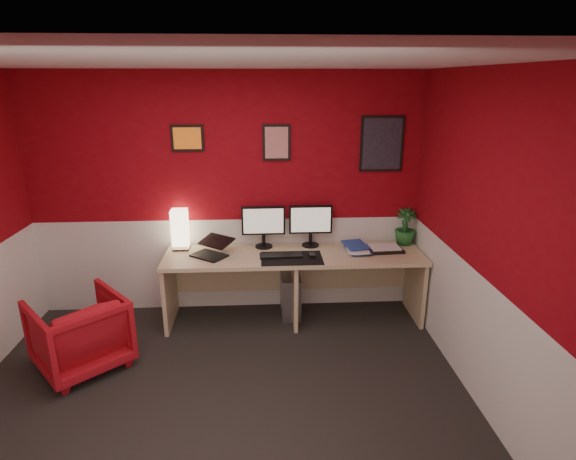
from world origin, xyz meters
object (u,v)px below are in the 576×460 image
(desk, at_px, (294,287))
(pc_tower, at_px, (290,294))
(laptop, at_px, (209,246))
(monitor_right, at_px, (311,219))
(zen_tray, at_px, (385,249))
(armchair, at_px, (80,333))
(potted_plant, at_px, (405,227))
(shoji_lamp, at_px, (180,231))
(monitor_left, at_px, (263,221))

(desk, xyz_separation_m, pc_tower, (-0.03, 0.14, -0.14))
(laptop, bearing_deg, monitor_right, 51.00)
(zen_tray, bearing_deg, pc_tower, 174.68)
(desk, height_order, laptop, laptop)
(laptop, relative_size, armchair, 0.46)
(potted_plant, distance_m, pc_tower, 1.41)
(laptop, xyz_separation_m, zen_tray, (1.78, 0.07, -0.09))
(potted_plant, bearing_deg, desk, -169.07)
(laptop, bearing_deg, pc_tower, 48.08)
(laptop, bearing_deg, shoji_lamp, -179.87)
(potted_plant, xyz_separation_m, armchair, (-3.10, -0.96, -0.60))
(monitor_left, bearing_deg, shoji_lamp, -179.51)
(shoji_lamp, relative_size, pc_tower, 0.89)
(laptop, bearing_deg, potted_plant, 44.20)
(monitor_left, relative_size, potted_plant, 1.50)
(monitor_right, distance_m, zen_tray, 0.82)
(monitor_right, relative_size, armchair, 0.81)
(desk, xyz_separation_m, zen_tray, (0.93, 0.05, 0.38))
(monitor_left, xyz_separation_m, monitor_right, (0.49, 0.01, 0.00))
(monitor_left, relative_size, armchair, 0.81)
(zen_tray, height_order, armchair, zen_tray)
(zen_tray, bearing_deg, desk, -177.11)
(desk, bearing_deg, pc_tower, 102.66)
(desk, bearing_deg, monitor_right, 51.33)
(potted_plant, bearing_deg, shoji_lamp, -179.60)
(desk, height_order, monitor_left, monitor_left)
(shoji_lamp, xyz_separation_m, armchair, (-0.75, -0.94, -0.61))
(shoji_lamp, bearing_deg, zen_tray, -4.55)
(potted_plant, xyz_separation_m, pc_tower, (-1.22, -0.09, -0.70))
(shoji_lamp, relative_size, laptop, 1.21)
(desk, xyz_separation_m, armchair, (-1.91, -0.73, -0.04))
(shoji_lamp, xyz_separation_m, laptop, (0.31, -0.23, -0.09))
(shoji_lamp, distance_m, laptop, 0.40)
(monitor_left, bearing_deg, zen_tray, -7.99)
(desk, distance_m, potted_plant, 1.34)
(shoji_lamp, relative_size, armchair, 0.56)
(zen_tray, distance_m, armchair, 2.97)
(potted_plant, bearing_deg, armchair, -162.83)
(zen_tray, height_order, pc_tower, zen_tray)
(armchair, bearing_deg, monitor_right, 163.68)
(shoji_lamp, xyz_separation_m, pc_tower, (1.13, -0.08, -0.70))
(desk, bearing_deg, monitor_left, 144.05)
(monitor_right, height_order, armchair, monitor_right)
(pc_tower, bearing_deg, monitor_left, 162.49)
(monitor_right, relative_size, potted_plant, 1.50)
(monitor_left, distance_m, potted_plant, 1.50)
(monitor_left, height_order, potted_plant, monitor_left)
(pc_tower, bearing_deg, zen_tray, -5.78)
(laptop, distance_m, pc_tower, 1.03)
(armchair, bearing_deg, monitor_left, 169.63)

